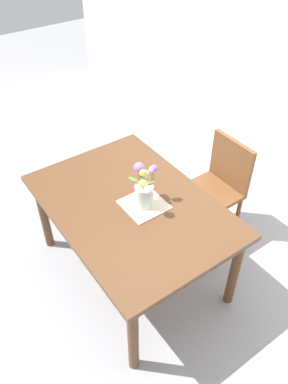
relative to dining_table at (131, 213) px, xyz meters
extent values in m
plane|color=#939399|center=(0.00, 0.00, -0.65)|extent=(12.00, 12.00, 0.00)
cube|color=brown|center=(0.00, 0.00, 0.07)|extent=(1.46, 1.03, 0.04)
cylinder|color=brown|center=(-0.65, -0.43, -0.30)|extent=(0.07, 0.07, 0.70)
cylinder|color=brown|center=(0.65, -0.43, -0.30)|extent=(0.07, 0.07, 0.70)
cylinder|color=brown|center=(-0.65, 0.43, -0.30)|extent=(0.07, 0.07, 0.70)
cylinder|color=brown|center=(0.65, 0.43, -0.30)|extent=(0.07, 0.07, 0.70)
cube|color=brown|center=(0.02, 0.77, -0.19)|extent=(0.42, 0.42, 0.04)
cylinder|color=brown|center=(0.20, 0.59, -0.43)|extent=(0.04, 0.04, 0.44)
cylinder|color=brown|center=(-0.16, 0.59, -0.43)|extent=(0.04, 0.04, 0.44)
cylinder|color=brown|center=(0.20, 0.95, -0.43)|extent=(0.04, 0.04, 0.44)
cylinder|color=brown|center=(-0.16, 0.95, -0.43)|extent=(0.04, 0.04, 0.44)
cube|color=brown|center=(0.02, 0.96, 0.04)|extent=(0.42, 0.04, 0.42)
cube|color=beige|center=(0.06, 0.07, 0.09)|extent=(0.28, 0.28, 0.01)
cylinder|color=silver|center=(0.06, 0.07, 0.18)|extent=(0.13, 0.13, 0.16)
sphere|color=#B266C6|center=(0.04, 0.17, 0.35)|extent=(0.05, 0.05, 0.05)
cylinder|color=#478438|center=(0.04, 0.17, 0.30)|extent=(0.01, 0.01, 0.10)
sphere|color=#B266C6|center=(-0.03, 0.09, 0.35)|extent=(0.07, 0.07, 0.07)
cylinder|color=#478438|center=(-0.03, 0.09, 0.30)|extent=(0.01, 0.01, 0.10)
sphere|color=white|center=(0.15, 0.04, 0.29)|extent=(0.06, 0.06, 0.06)
cylinder|color=#478438|center=(0.15, 0.04, 0.27)|extent=(0.01, 0.01, 0.05)
sphere|color=white|center=(-0.02, 0.13, 0.28)|extent=(0.06, 0.06, 0.06)
cylinder|color=#478438|center=(-0.02, 0.13, 0.26)|extent=(0.01, 0.01, 0.04)
sphere|color=#EFD14C|center=(0.01, 0.09, 0.33)|extent=(0.05, 0.05, 0.05)
cylinder|color=#478438|center=(0.01, 0.09, 0.29)|extent=(0.01, 0.01, 0.08)
sphere|color=#EFD14C|center=(0.08, 0.04, 0.30)|extent=(0.06, 0.06, 0.06)
cylinder|color=#478438|center=(0.08, 0.04, 0.27)|extent=(0.01, 0.01, 0.05)
sphere|color=#EA9EBC|center=(0.03, 0.15, 0.34)|extent=(0.05, 0.05, 0.05)
cylinder|color=#478438|center=(0.03, 0.15, 0.29)|extent=(0.01, 0.01, 0.09)
ellipsoid|color=#478438|center=(-0.01, 0.03, 0.28)|extent=(0.07, 0.05, 0.02)
ellipsoid|color=#478438|center=(0.07, 0.12, 0.27)|extent=(0.03, 0.07, 0.02)
ellipsoid|color=#478438|center=(0.01, 0.09, 0.28)|extent=(0.07, 0.05, 0.02)
camera|label=1|loc=(1.65, -1.06, 1.91)|focal=36.06mm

